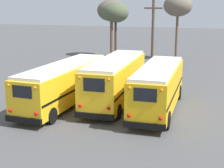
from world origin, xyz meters
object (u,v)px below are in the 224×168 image
at_px(school_bus_0, 65,83).
at_px(bare_tree_0, 112,11).
at_px(bare_tree_1, 178,6).
at_px(utility_pole, 153,36).
at_px(bare_tree_2, 116,13).
at_px(school_bus_2, 158,87).
at_px(school_bus_1, 116,79).

xyz_separation_m(school_bus_0, bare_tree_0, (-3.66, 23.00, 4.47)).
distance_m(school_bus_0, bare_tree_1, 23.96).
xyz_separation_m(utility_pole, bare_tree_1, (1.10, 10.76, 2.80)).
bearing_deg(bare_tree_2, bare_tree_0, 111.09).
relative_size(bare_tree_0, bare_tree_2, 1.06).
relative_size(utility_pole, bare_tree_1, 0.93).
bearing_deg(utility_pole, school_bus_2, -77.29).
height_order(utility_pole, bare_tree_0, bare_tree_0).
distance_m(school_bus_1, bare_tree_1, 21.88).
xyz_separation_m(school_bus_0, bare_tree_2, (-1.12, 16.42, 4.38)).
xyz_separation_m(school_bus_0, bare_tree_1, (5.11, 22.84, 5.13)).
bearing_deg(bare_tree_2, school_bus_1, -73.36).
bearing_deg(bare_tree_0, school_bus_0, -80.96).
xyz_separation_m(school_bus_1, bare_tree_0, (-6.96, 21.39, 4.33)).
relative_size(school_bus_1, school_bus_2, 1.04).
height_order(bare_tree_0, bare_tree_1, bare_tree_1).
relative_size(utility_pole, bare_tree_0, 0.99).
height_order(bare_tree_1, bare_tree_2, bare_tree_1).
distance_m(school_bus_1, bare_tree_2, 16.03).
distance_m(school_bus_1, bare_tree_0, 22.91).
bearing_deg(school_bus_2, bare_tree_0, 114.60).
bearing_deg(school_bus_0, bare_tree_2, 93.91).
bearing_deg(school_bus_1, school_bus_0, -154.05).
distance_m(bare_tree_1, bare_tree_2, 8.98).
bearing_deg(bare_tree_1, school_bus_0, -102.62).
bearing_deg(school_bus_2, school_bus_1, 162.51).
xyz_separation_m(school_bus_0, utility_pole, (4.01, 12.08, 2.33)).
xyz_separation_m(school_bus_2, bare_tree_2, (-7.73, 15.86, 4.32)).
bearing_deg(school_bus_2, bare_tree_1, 93.84).
height_order(utility_pole, bare_tree_1, bare_tree_1).
bearing_deg(utility_pole, school_bus_1, -93.87).
bearing_deg(utility_pole, school_bus_0, -108.39).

